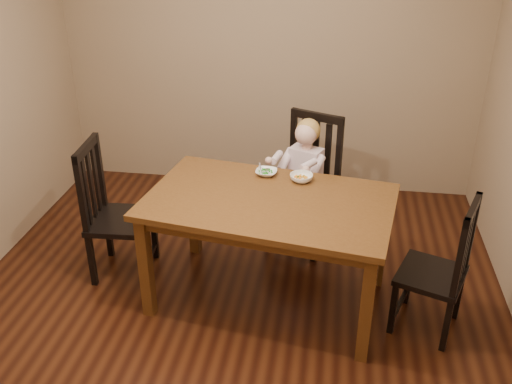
# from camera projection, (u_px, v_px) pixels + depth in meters

# --- Properties ---
(room) EXTENTS (4.01, 4.01, 2.71)m
(room) POSITION_uv_depth(u_px,v_px,m) (230.00, 131.00, 3.60)
(room) COLOR #3E1C0D
(room) RESTS_ON ground
(dining_table) EXTENTS (1.80, 1.25, 0.83)m
(dining_table) POSITION_uv_depth(u_px,v_px,m) (269.00, 211.00, 3.92)
(dining_table) COLOR #4D2D12
(dining_table) RESTS_ON room
(chair_child) EXTENTS (0.62, 0.61, 1.12)m
(chair_child) POSITION_uv_depth(u_px,v_px,m) (307.00, 184.00, 4.74)
(chair_child) COLOR black
(chair_child) RESTS_ON room
(chair_left) EXTENTS (0.48, 0.50, 1.09)m
(chair_left) POSITION_uv_depth(u_px,v_px,m) (113.00, 213.00, 4.34)
(chair_left) COLOR black
(chair_left) RESTS_ON room
(chair_right) EXTENTS (0.54, 0.55, 1.00)m
(chair_right) POSITION_uv_depth(u_px,v_px,m) (440.00, 270.00, 3.75)
(chair_right) COLOR black
(chair_right) RESTS_ON room
(toddler) EXTENTS (0.47, 0.52, 0.58)m
(toddler) POSITION_uv_depth(u_px,v_px,m) (305.00, 171.00, 4.63)
(toddler) COLOR white
(toddler) RESTS_ON chair_child
(bowl_peas) EXTENTS (0.17, 0.17, 0.04)m
(bowl_peas) POSITION_uv_depth(u_px,v_px,m) (266.00, 172.00, 4.20)
(bowl_peas) COLOR white
(bowl_peas) RESTS_ON dining_table
(bowl_veg) EXTENTS (0.17, 0.17, 0.05)m
(bowl_veg) POSITION_uv_depth(u_px,v_px,m) (301.00, 178.00, 4.11)
(bowl_veg) COLOR white
(bowl_veg) RESTS_ON dining_table
(fork) EXTENTS (0.04, 0.12, 0.05)m
(fork) POSITION_uv_depth(u_px,v_px,m) (260.00, 170.00, 4.19)
(fork) COLOR silver
(fork) RESTS_ON bowl_peas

